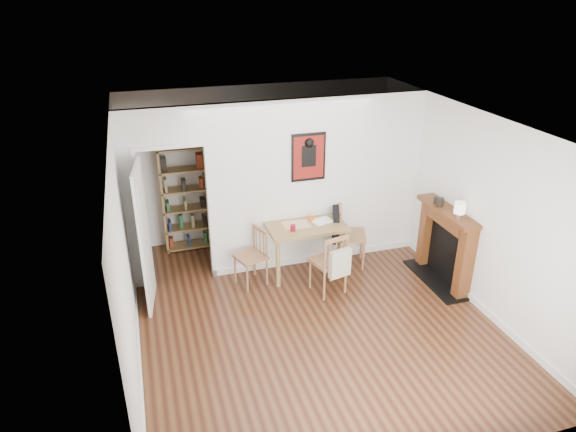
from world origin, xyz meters
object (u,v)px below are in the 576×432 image
object	(u,v)px
ceramic_jar_b	(436,200)
chair_left	(251,257)
dining_table	(306,230)
chair_right	(350,235)
bookshelf	(185,199)
orange_fruit	(311,218)
fireplace	(446,243)
mantel_lamp	(460,209)
ceramic_jar_a	(440,202)
notebook	(322,221)
red_glass	(293,228)
chair_front	(329,262)

from	to	relation	value
ceramic_jar_b	chair_left	bearing A→B (deg)	169.56
dining_table	chair_right	distance (m)	0.76
bookshelf	orange_fruit	size ratio (longest dim) A/B	20.69
fireplace	mantel_lamp	size ratio (longest dim) A/B	5.19
fireplace	ceramic_jar_a	size ratio (longest dim) A/B	10.12
fireplace	mantel_lamp	world-z (taller)	mantel_lamp
chair_left	fireplace	world-z (taller)	fireplace
chair_left	ceramic_jar_a	world-z (taller)	ceramic_jar_a
notebook	mantel_lamp	size ratio (longest dim) A/B	1.26
chair_right	mantel_lamp	bearing A→B (deg)	-48.52
chair_right	ceramic_jar_a	distance (m)	1.46
notebook	red_glass	bearing A→B (deg)	-160.91
notebook	chair_right	bearing A→B (deg)	-0.60
dining_table	notebook	distance (m)	0.29
chair_front	ceramic_jar_b	world-z (taller)	ceramic_jar_b
chair_front	red_glass	world-z (taller)	chair_front
dining_table	fireplace	size ratio (longest dim) A/B	0.93
ceramic_jar_a	dining_table	bearing A→B (deg)	158.19
fireplace	mantel_lamp	distance (m)	0.77
orange_fruit	mantel_lamp	bearing A→B (deg)	-36.90
chair_front	orange_fruit	distance (m)	0.81
chair_front	ceramic_jar_a	distance (m)	1.80
ceramic_jar_b	notebook	bearing A→B (deg)	157.70
chair_left	chair_right	xyz separation A→B (m)	(1.61, 0.13, 0.07)
chair_left	red_glass	world-z (taller)	red_glass
chair_right	orange_fruit	distance (m)	0.71
orange_fruit	mantel_lamp	world-z (taller)	mantel_lamp
red_glass	dining_table	bearing A→B (deg)	32.54
red_glass	mantel_lamp	bearing A→B (deg)	-26.38
chair_front	notebook	size ratio (longest dim) A/B	3.10
chair_left	chair_front	xyz separation A→B (m)	(1.01, -0.52, 0.04)
fireplace	notebook	distance (m)	1.83
bookshelf	red_glass	bearing A→B (deg)	-46.98
red_glass	ceramic_jar_b	bearing A→B (deg)	-12.25
mantel_lamp	bookshelf	bearing A→B (deg)	143.93
orange_fruit	ceramic_jar_a	distance (m)	1.88
chair_front	mantel_lamp	size ratio (longest dim) A/B	3.90
dining_table	notebook	xyz separation A→B (m)	(0.27, 0.02, 0.10)
ceramic_jar_b	orange_fruit	bearing A→B (deg)	157.66
chair_left	ceramic_jar_a	xyz separation A→B (m)	(2.65, -0.60, 0.79)
bookshelf	ceramic_jar_b	xyz separation A→B (m)	(3.40, -1.91, 0.34)
mantel_lamp	orange_fruit	bearing A→B (deg)	143.10
red_glass	fireplace	bearing A→B (deg)	-17.84
dining_table	red_glass	size ratio (longest dim) A/B	11.91
chair_right	notebook	world-z (taller)	chair_right
chair_left	red_glass	distance (m)	0.75
chair_front	chair_right	bearing A→B (deg)	47.30
bookshelf	orange_fruit	xyz separation A→B (m)	(1.73, -1.22, -0.03)
red_glass	mantel_lamp	xyz separation A→B (m)	(2.02, -1.00, 0.46)
fireplace	ceramic_jar_b	xyz separation A→B (m)	(-0.09, 0.24, 0.59)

